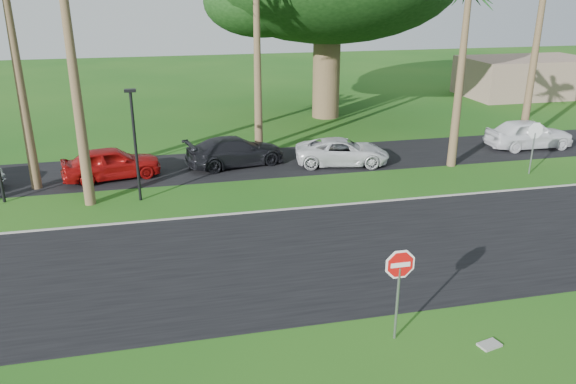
{
  "coord_description": "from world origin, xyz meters",
  "views": [
    {
      "loc": [
        -4.83,
        -14.21,
        8.45
      ],
      "look_at": [
        -0.85,
        3.32,
        1.8
      ],
      "focal_mm": 35.0,
      "sensor_mm": 36.0,
      "label": 1
    }
  ],
  "objects_px": {
    "stop_sign_near": "(399,276)",
    "car_minivan": "(342,152)",
    "car_red": "(111,163)",
    "car_pickup": "(529,134)",
    "car_dark": "(235,152)",
    "stop_sign_far": "(534,137)"
  },
  "relations": [
    {
      "from": "car_minivan",
      "to": "car_dark",
      "type": "bearing_deg",
      "value": 89.79
    },
    {
      "from": "stop_sign_near",
      "to": "car_pickup",
      "type": "xyz_separation_m",
      "value": [
        14.12,
        14.96,
        -0.97
      ]
    },
    {
      "from": "car_dark",
      "to": "car_pickup",
      "type": "distance_m",
      "value": 16.09
    },
    {
      "from": "stop_sign_far",
      "to": "car_red",
      "type": "relative_size",
      "value": 0.6
    },
    {
      "from": "car_red",
      "to": "car_pickup",
      "type": "xyz_separation_m",
      "value": [
        21.92,
        0.35,
        0.05
      ]
    },
    {
      "from": "stop_sign_near",
      "to": "car_red",
      "type": "xyz_separation_m",
      "value": [
        -7.8,
        14.62,
        -1.03
      ]
    },
    {
      "from": "car_red",
      "to": "car_minivan",
      "type": "relative_size",
      "value": 0.95
    },
    {
      "from": "car_dark",
      "to": "car_red",
      "type": "bearing_deg",
      "value": 85.15
    },
    {
      "from": "stop_sign_far",
      "to": "car_dark",
      "type": "distance_m",
      "value": 14.2
    },
    {
      "from": "stop_sign_far",
      "to": "car_minivan",
      "type": "height_order",
      "value": "stop_sign_far"
    },
    {
      "from": "car_red",
      "to": "car_minivan",
      "type": "distance_m",
      "value": 11.05
    },
    {
      "from": "car_pickup",
      "to": "car_minivan",
      "type": "bearing_deg",
      "value": 94.2
    },
    {
      "from": "car_dark",
      "to": "car_pickup",
      "type": "height_order",
      "value": "car_pickup"
    },
    {
      "from": "stop_sign_near",
      "to": "car_pickup",
      "type": "relative_size",
      "value": 0.56
    },
    {
      "from": "stop_sign_near",
      "to": "car_minivan",
      "type": "xyz_separation_m",
      "value": [
        3.25,
        14.38,
        -1.13
      ]
    },
    {
      "from": "stop_sign_near",
      "to": "car_pickup",
      "type": "height_order",
      "value": "stop_sign_near"
    },
    {
      "from": "stop_sign_near",
      "to": "car_red",
      "type": "height_order",
      "value": "stop_sign_near"
    },
    {
      "from": "car_dark",
      "to": "car_minivan",
      "type": "distance_m",
      "value": 5.31
    },
    {
      "from": "car_red",
      "to": "car_pickup",
      "type": "height_order",
      "value": "car_pickup"
    },
    {
      "from": "stop_sign_near",
      "to": "car_dark",
      "type": "relative_size",
      "value": 0.53
    },
    {
      "from": "stop_sign_far",
      "to": "car_dark",
      "type": "xyz_separation_m",
      "value": [
        -13.46,
        4.38,
        -1.06
      ]
    },
    {
      "from": "car_dark",
      "to": "stop_sign_far",
      "type": "bearing_deg",
      "value": -120.34
    }
  ]
}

